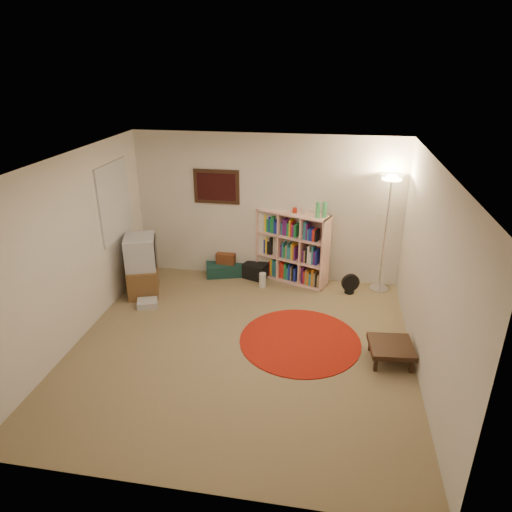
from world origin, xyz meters
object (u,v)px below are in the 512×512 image
(side_table, at_px, (391,347))
(floor_fan, at_px, (350,284))
(tv_stand, at_px, (142,266))
(suitcase, at_px, (225,268))
(floor_lamp, at_px, (390,196))
(bookshelf, at_px, (292,248))

(side_table, bearing_deg, floor_fan, 104.85)
(tv_stand, xyz_separation_m, suitcase, (1.16, 0.91, -0.37))
(floor_lamp, xyz_separation_m, floor_fan, (-0.49, -0.22, -1.45))
(tv_stand, bearing_deg, suitcase, 18.46)
(floor_lamp, height_order, side_table, floor_lamp)
(tv_stand, xyz_separation_m, side_table, (3.84, -1.26, -0.26))
(tv_stand, bearing_deg, bookshelf, 0.98)
(bookshelf, relative_size, floor_lamp, 0.76)
(tv_stand, bearing_deg, floor_lamp, -8.46)
(bookshelf, xyz_separation_m, tv_stand, (-2.35, -0.88, -0.13))
(floor_fan, distance_m, side_table, 1.85)
(suitcase, bearing_deg, floor_lamp, -19.45)
(floor_lamp, bearing_deg, tv_stand, -168.97)
(floor_fan, relative_size, tv_stand, 0.35)
(side_table, bearing_deg, floor_lamp, 89.64)
(suitcase, xyz_separation_m, side_table, (2.68, -2.16, 0.10))
(suitcase, bearing_deg, bookshelf, -17.48)
(suitcase, relative_size, side_table, 1.27)
(floor_fan, xyz_separation_m, tv_stand, (-3.37, -0.53, 0.30))
(bookshelf, relative_size, tv_stand, 1.52)
(bookshelf, height_order, floor_fan, bookshelf)
(floor_lamp, height_order, tv_stand, floor_lamp)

